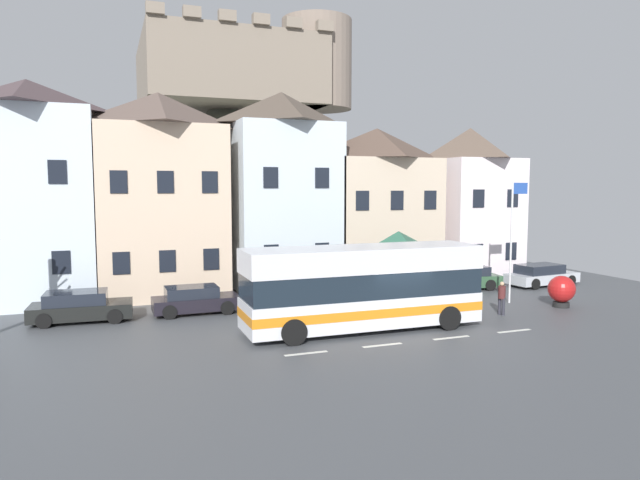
# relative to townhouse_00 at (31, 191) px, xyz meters

# --- Properties ---
(ground_plane) EXTENTS (40.00, 60.00, 0.07)m
(ground_plane) POSITION_rel_townhouse_00_xyz_m (14.55, -12.45, -5.67)
(ground_plane) COLOR #494C50
(townhouse_00) EXTENTS (6.10, 6.97, 11.28)m
(townhouse_00) POSITION_rel_townhouse_00_xyz_m (0.00, 0.00, 0.00)
(townhouse_00) COLOR silver
(townhouse_00) RESTS_ON ground_plane
(townhouse_01) EXTENTS (6.55, 6.23, 10.92)m
(townhouse_01) POSITION_rel_townhouse_00_xyz_m (6.38, -0.37, -0.18)
(townhouse_01) COLOR beige
(townhouse_01) RESTS_ON ground_plane
(townhouse_02) EXTENTS (5.78, 5.54, 11.27)m
(townhouse_02) POSITION_rel_townhouse_00_xyz_m (13.21, -0.71, -0.00)
(townhouse_02) COLOR silver
(townhouse_02) RESTS_ON ground_plane
(townhouse_03) EXTENTS (6.57, 5.37, 9.43)m
(townhouse_03) POSITION_rel_townhouse_00_xyz_m (19.27, -0.80, -0.93)
(townhouse_03) COLOR beige
(townhouse_03) RESTS_ON ground_plane
(townhouse_04) EXTENTS (5.06, 5.58, 9.71)m
(townhouse_04) POSITION_rel_townhouse_00_xyz_m (26.11, -0.69, -0.79)
(townhouse_04) COLOR white
(townhouse_04) RESTS_ON ground_plane
(hilltop_castle) EXTENTS (38.23, 38.23, 20.15)m
(hilltop_castle) POSITION_rel_townhouse_00_xyz_m (13.96, 18.32, 1.79)
(hilltop_castle) COLOR slate
(hilltop_castle) RESTS_ON ground_plane
(transit_bus) EXTENTS (9.91, 2.81, 3.44)m
(transit_bus) POSITION_rel_townhouse_00_xyz_m (13.32, -11.69, -3.91)
(transit_bus) COLOR silver
(transit_bus) RESTS_ON ground_plane
(bus_shelter) EXTENTS (3.60, 3.60, 3.66)m
(bus_shelter) POSITION_rel_townhouse_00_xyz_m (17.26, -7.41, -2.63)
(bus_shelter) COLOR #473D33
(bus_shelter) RESTS_ON ground_plane
(parked_car_00) EXTENTS (4.31, 2.17, 1.33)m
(parked_car_00) POSITION_rel_townhouse_00_xyz_m (2.39, -6.04, -4.98)
(parked_car_00) COLOR black
(parked_car_00) RESTS_ON ground_plane
(parked_car_01) EXTENTS (4.81, 2.45, 1.33)m
(parked_car_01) POSITION_rel_townhouse_00_xyz_m (22.51, -5.11, -4.98)
(parked_car_01) COLOR #305337
(parked_car_01) RESTS_ON ground_plane
(parked_car_02) EXTENTS (3.94, 1.86, 1.27)m
(parked_car_02) POSITION_rel_townhouse_00_xyz_m (7.31, -6.17, -5.01)
(parked_car_02) COLOR black
(parked_car_02) RESTS_ON ground_plane
(parked_car_03) EXTENTS (4.57, 2.25, 1.28)m
(parked_car_03) POSITION_rel_townhouse_00_xyz_m (27.75, -5.79, -5.01)
(parked_car_03) COLOR silver
(parked_car_03) RESTS_ON ground_plane
(parked_car_04) EXTENTS (3.91, 1.96, 1.40)m
(parked_car_04) POSITION_rel_townhouse_00_xyz_m (17.46, -5.57, -4.96)
(parked_car_04) COLOR silver
(parked_car_04) RESTS_ON ground_plane
(pedestrian_00) EXTENTS (0.33, 0.35, 1.54)m
(pedestrian_00) POSITION_rel_townhouse_00_xyz_m (20.47, -11.42, -4.78)
(pedestrian_00) COLOR #2D2D38
(pedestrian_00) RESTS_ON ground_plane
(pedestrian_01) EXTENTS (0.36, 0.29, 1.51)m
(pedestrian_01) POSITION_rel_townhouse_00_xyz_m (17.48, -9.45, -4.84)
(pedestrian_01) COLOR #38332D
(pedestrian_01) RESTS_ON ground_plane
(pedestrian_02) EXTENTS (0.31, 0.31, 1.48)m
(pedestrian_02) POSITION_rel_townhouse_00_xyz_m (18.43, -9.69, -4.85)
(pedestrian_02) COLOR black
(pedestrian_02) RESTS_ON ground_plane
(public_bench) EXTENTS (1.72, 0.48, 0.87)m
(public_bench) POSITION_rel_townhouse_00_xyz_m (14.97, -5.19, -5.16)
(public_bench) COLOR #33473D
(public_bench) RESTS_ON ground_plane
(flagpole) EXTENTS (0.95, 0.10, 6.14)m
(flagpole) POSITION_rel_townhouse_00_xyz_m (22.70, -9.31, -2.03)
(flagpole) COLOR silver
(flagpole) RESTS_ON ground_plane
(harbour_buoy) EXTENTS (1.30, 1.30, 1.55)m
(harbour_buoy) POSITION_rel_townhouse_00_xyz_m (24.32, -11.04, -4.79)
(harbour_buoy) COLOR black
(harbour_buoy) RESTS_ON ground_plane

